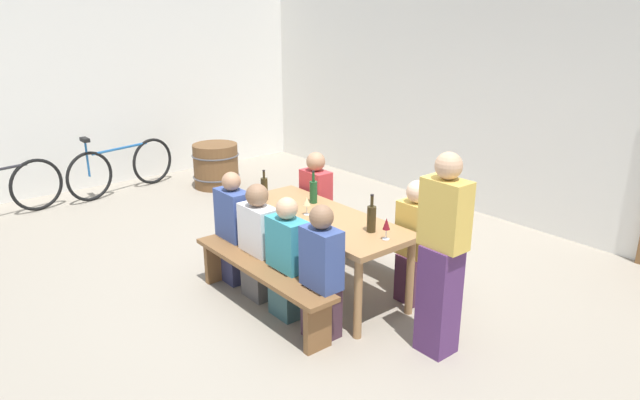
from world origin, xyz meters
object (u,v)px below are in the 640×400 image
bench_far (371,238)px  wine_glass_0 (307,202)px  standing_host (442,259)px  wine_barrel (216,165)px  parked_bicycle_0 (122,167)px  tasting_table (320,224)px  seated_guest_near_0 (234,231)px  wine_bottle_0 (264,188)px  seated_guest_near_2 (288,261)px  bench_near (261,275)px  wine_bottle_2 (371,218)px  seated_guest_near_1 (259,245)px  seated_guest_far_1 (415,244)px  seated_guest_near_3 (321,276)px  wine_bottle_1 (313,191)px  wine_glass_1 (386,225)px  seated_guest_far_0 (316,205)px

bench_far → wine_glass_0: (-0.09, -0.75, 0.53)m
wine_glass_0 → standing_host: bearing=4.9°
wine_barrel → parked_bicycle_0: 1.35m
wine_barrel → parked_bicycle_0: size_ratio=0.41×
tasting_table → wine_barrel: 3.72m
wine_barrel → seated_guest_near_0: bearing=-26.4°
wine_bottle_0 → seated_guest_near_2: seated_guest_near_2 is taller
bench_near → wine_barrel: bearing=156.1°
standing_host → bench_far: bearing=-24.4°
wine_bottle_2 → seated_guest_near_0: (-1.27, -0.60, -0.35)m
bench_far → seated_guest_near_2: (0.20, -1.19, 0.16)m
bench_far → wine_barrel: (-3.59, 0.25, -0.02)m
seated_guest_near_1 → seated_guest_far_1: size_ratio=0.95×
wine_bottle_0 → seated_guest_far_1: 1.59m
seated_guest_near_3 → tasting_table: bearing=51.3°
wine_bottle_1 → wine_barrel: size_ratio=0.46×
bench_far → seated_guest_near_3: (0.65, -1.19, 0.19)m
wine_glass_0 → wine_barrel: wine_glass_0 is taller
tasting_table → wine_glass_1: bearing=3.9°
seated_guest_near_2 → seated_guest_far_0: bearing=40.9°
bench_far → standing_host: size_ratio=1.10×
wine_bottle_0 → standing_host: (2.08, 0.18, -0.09)m
wine_glass_0 → seated_guest_far_1: (0.80, 0.60, -0.32)m
wine_barrel → wine_glass_0: bearing=-16.0°
wine_glass_0 → wine_barrel: 3.68m
wine_glass_1 → wine_barrel: (-4.38, 0.87, -0.55)m
seated_guest_near_3 → wine_bottle_1: bearing=54.2°
seated_guest_far_0 → wine_bottle_1: bearing=48.3°
seated_guest_near_0 → seated_guest_near_1: bearing=-90.0°
seated_guest_far_0 → seated_guest_near_3: bearing=52.4°
bench_near → seated_guest_near_0: size_ratio=1.59×
seated_guest_near_2 → wine_bottle_1: bearing=36.5°
standing_host → wine_barrel: 5.06m
bench_near → wine_barrel: (-3.59, 1.59, -0.02)m
standing_host → parked_bicycle_0: bearing=3.3°
wine_glass_1 → seated_guest_near_1: size_ratio=0.17×
wine_barrel → wine_bottle_2: bearing=-11.4°
wine_bottle_0 → wine_bottle_2: bearing=9.3°
seated_guest_near_0 → wine_bottle_2: bearing=-64.7°
bench_far → wine_bottle_2: (0.59, -0.59, 0.52)m
wine_glass_0 → seated_guest_far_0: size_ratio=0.15×
seated_guest_near_1 → seated_guest_near_3: 0.90m
wine_glass_1 → seated_guest_near_2: bearing=-136.0°
bench_far → parked_bicycle_0: bearing=-167.4°
wine_bottle_1 → seated_guest_near_1: size_ratio=0.30×
seated_guest_near_3 → parked_bicycle_0: bearing=87.1°
wine_bottle_2 → wine_barrel: bearing=168.6°
wine_bottle_2 → seated_guest_near_0: bearing=-154.7°
wine_bottle_2 → standing_host: (0.79, -0.04, -0.09)m
wine_bottle_1 → seated_guest_near_2: seated_guest_near_2 is taller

